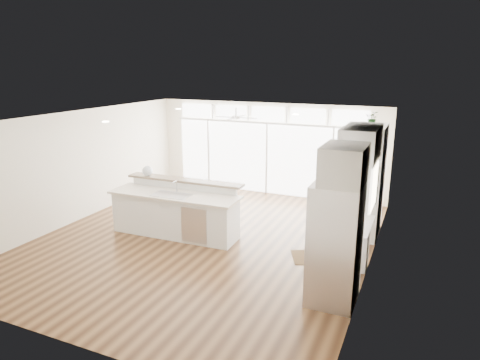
% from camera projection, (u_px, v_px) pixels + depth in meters
% --- Properties ---
extents(floor, '(7.00, 8.00, 0.02)m').
position_uv_depth(floor, '(205.00, 240.00, 9.51)').
color(floor, '#442815').
rests_on(floor, ground).
extents(ceiling, '(7.00, 8.00, 0.02)m').
position_uv_depth(ceiling, '(202.00, 118.00, 8.80)').
color(ceiling, white).
rests_on(ceiling, wall_back).
extents(wall_back, '(7.00, 0.04, 2.70)m').
position_uv_depth(wall_back, '(268.00, 149.00, 12.69)').
color(wall_back, white).
rests_on(wall_back, floor).
extents(wall_front, '(7.00, 0.04, 2.70)m').
position_uv_depth(wall_front, '(59.00, 255.00, 5.62)').
color(wall_front, white).
rests_on(wall_front, floor).
extents(wall_left, '(0.04, 8.00, 2.70)m').
position_uv_depth(wall_left, '(78.00, 166.00, 10.51)').
color(wall_left, white).
rests_on(wall_left, floor).
extents(wall_right, '(0.04, 8.00, 2.70)m').
position_uv_depth(wall_right, '(373.00, 202.00, 7.79)').
color(wall_right, white).
rests_on(wall_right, floor).
extents(glass_wall, '(5.80, 0.06, 2.08)m').
position_uv_depth(glass_wall, '(267.00, 159.00, 12.71)').
color(glass_wall, white).
rests_on(glass_wall, wall_back).
extents(transom_row, '(5.90, 0.06, 0.40)m').
position_uv_depth(transom_row, '(268.00, 114.00, 12.36)').
color(transom_row, white).
rests_on(transom_row, wall_back).
extents(desk_window, '(0.04, 0.85, 0.85)m').
position_uv_depth(desk_window, '(374.00, 187.00, 8.02)').
color(desk_window, white).
rests_on(desk_window, wall_right).
extents(ceiling_fan, '(1.16, 1.16, 0.32)m').
position_uv_depth(ceiling_fan, '(236.00, 114.00, 11.53)').
color(ceiling_fan, silver).
rests_on(ceiling_fan, ceiling).
extents(recessed_lights, '(3.40, 3.00, 0.02)m').
position_uv_depth(recessed_lights, '(207.00, 118.00, 8.98)').
color(recessed_lights, silver).
rests_on(recessed_lights, ceiling).
extents(oven_cabinet, '(0.64, 1.20, 2.50)m').
position_uv_depth(oven_cabinet, '(367.00, 181.00, 9.54)').
color(oven_cabinet, white).
rests_on(oven_cabinet, floor).
extents(desk_nook, '(0.72, 1.30, 0.76)m').
position_uv_depth(desk_nook, '(351.00, 241.00, 8.46)').
color(desk_nook, white).
rests_on(desk_nook, floor).
extents(upper_cabinets, '(0.64, 1.30, 0.64)m').
position_uv_depth(upper_cabinets, '(361.00, 143.00, 7.93)').
color(upper_cabinets, white).
rests_on(upper_cabinets, wall_right).
extents(refrigerator, '(0.76, 0.90, 2.00)m').
position_uv_depth(refrigerator, '(335.00, 243.00, 6.84)').
color(refrigerator, silver).
rests_on(refrigerator, floor).
extents(fridge_cabinet, '(0.64, 0.90, 0.60)m').
position_uv_depth(fridge_cabinet, '(344.00, 165.00, 6.48)').
color(fridge_cabinet, white).
rests_on(fridge_cabinet, wall_right).
extents(framed_photos, '(0.06, 0.22, 0.80)m').
position_uv_depth(framed_photos, '(377.00, 186.00, 8.61)').
color(framed_photos, black).
rests_on(framed_photos, wall_right).
extents(kitchen_island, '(3.04, 1.22, 1.20)m').
position_uv_depth(kitchen_island, '(175.00, 210.00, 9.64)').
color(kitchen_island, white).
rests_on(kitchen_island, floor).
extents(rug, '(1.14, 1.01, 0.01)m').
position_uv_depth(rug, '(316.00, 257.00, 8.63)').
color(rug, '#342110').
rests_on(rug, floor).
extents(office_chair, '(0.58, 0.56, 0.90)m').
position_uv_depth(office_chair, '(336.00, 244.00, 8.15)').
color(office_chair, black).
rests_on(office_chair, floor).
extents(fishbowl, '(0.28, 0.28, 0.25)m').
position_uv_depth(fishbowl, '(147.00, 171.00, 10.15)').
color(fishbowl, silver).
rests_on(fishbowl, kitchen_island).
extents(monitor, '(0.08, 0.47, 0.39)m').
position_uv_depth(monitor, '(349.00, 214.00, 8.34)').
color(monitor, black).
rests_on(monitor, desk_nook).
extents(keyboard, '(0.14, 0.36, 0.02)m').
position_uv_depth(keyboard, '(340.00, 221.00, 8.45)').
color(keyboard, silver).
rests_on(keyboard, desk_nook).
extents(potted_plant, '(0.28, 0.31, 0.24)m').
position_uv_depth(potted_plant, '(372.00, 120.00, 9.18)').
color(potted_plant, '#265424').
rests_on(potted_plant, oven_cabinet).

